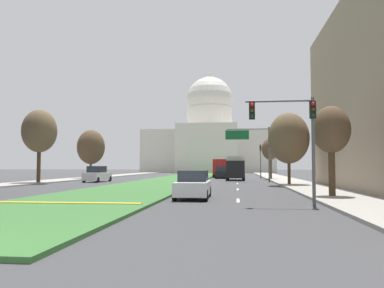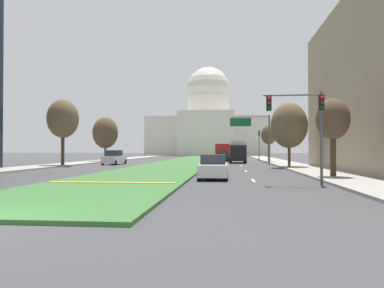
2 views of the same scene
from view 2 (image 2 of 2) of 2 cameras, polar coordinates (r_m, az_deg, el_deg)
name	(u,v)px [view 2 (image 2 of 2)]	position (r m, az deg, el deg)	size (l,w,h in m)	color
ground_plane	(191,161)	(64.30, -0.12, -2.60)	(260.00, 260.00, 0.00)	#3D3D3F
grass_median	(188,161)	(58.86, -0.65, -2.69)	(7.96, 98.53, 0.14)	#386B33
median_curb_nose	(111,182)	(20.95, -12.40, -5.85)	(7.16, 0.50, 0.04)	gold
lane_dashes_right	(241,165)	(48.12, 7.55, -3.19)	(0.16, 54.53, 0.01)	silver
sidewalk_left	(90,162)	(56.89, -15.59, -2.73)	(4.00, 98.53, 0.15)	#9E9991
sidewalk_right	(283,163)	(53.58, 13.89, -2.85)	(4.00, 98.53, 0.15)	#9E9991
capitol_building	(208,125)	(118.34, 2.51, 2.94)	(37.24, 25.72, 29.35)	silver
traffic_light_near_right	(306,117)	(21.53, 17.26, 3.99)	(3.34, 0.35, 5.20)	#515456
traffic_light_far_right	(259,141)	(62.83, 10.37, 0.40)	(0.28, 0.35, 5.20)	#515456
overhead_guide_sign	(255,129)	(49.18, 9.68, 2.26)	(5.26, 0.20, 6.50)	#515456
street_tree_right_near	(333,120)	(27.03, 21.02, 3.49)	(2.26, 2.26, 5.50)	#4C3823
street_tree_left_mid	(63,119)	(45.99, -19.40, 3.70)	(3.66, 3.66, 7.91)	#4C3823
street_tree_right_mid	(289,125)	(40.94, 14.82, 2.80)	(3.92, 3.92, 7.03)	#4C3823
street_tree_left_far	(105,133)	(59.81, -13.30, 1.70)	(3.97, 3.97, 7.10)	#4C3823
street_tree_right_far	(269,135)	(57.28, 11.85, 1.37)	(2.40, 2.40, 5.73)	#4C3823
sedan_lead_stopped	(213,167)	(24.86, 3.31, -3.64)	(1.99, 4.45, 1.65)	silver
sedan_midblock	(114,158)	(48.94, -11.98, -2.13)	(2.10, 4.70, 1.87)	silver
sedan_distant	(224,156)	(61.22, 4.93, -1.89)	(2.03, 4.39, 1.83)	black
box_truck_delivery	(238,151)	(54.52, 7.09, -1.15)	(2.40, 6.40, 3.20)	black
city_bus	(223,150)	(69.63, 4.82, -1.00)	(2.62, 11.00, 2.95)	#B21E1E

